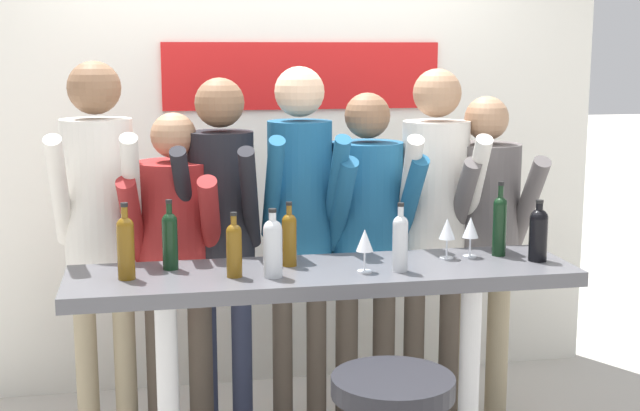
% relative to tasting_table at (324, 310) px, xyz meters
% --- Properties ---
extents(back_wall, '(3.68, 0.12, 2.53)m').
position_rel_tasting_table_xyz_m(back_wall, '(0.00, 1.38, 0.47)').
color(back_wall, silver).
rests_on(back_wall, ground_plane).
extents(tasting_table, '(2.08, 0.53, 0.98)m').
position_rel_tasting_table_xyz_m(tasting_table, '(0.00, 0.00, 0.00)').
color(tasting_table, '#4C4C51').
rests_on(tasting_table, ground_plane).
extents(person_far_left, '(0.38, 0.53, 1.81)m').
position_rel_tasting_table_xyz_m(person_far_left, '(-0.92, 0.56, 0.35)').
color(person_far_left, gray).
rests_on(person_far_left, ground_plane).
extents(person_left, '(0.48, 0.56, 1.58)m').
position_rel_tasting_table_xyz_m(person_left, '(-0.58, 0.56, 0.18)').
color(person_left, '#473D33').
rests_on(person_left, ground_plane).
extents(person_center_left, '(0.43, 0.56, 1.74)m').
position_rel_tasting_table_xyz_m(person_center_left, '(-0.37, 0.55, 0.30)').
color(person_center_left, '#23283D').
rests_on(person_center_left, ground_plane).
extents(person_center, '(0.36, 0.52, 1.79)m').
position_rel_tasting_table_xyz_m(person_center, '(-0.00, 0.57, 0.34)').
color(person_center, '#473D33').
rests_on(person_center, ground_plane).
extents(person_center_right, '(0.42, 0.52, 1.66)m').
position_rel_tasting_table_xyz_m(person_center_right, '(0.33, 0.58, 0.23)').
color(person_center_right, '#473D33').
rests_on(person_center_right, ground_plane).
extents(person_right, '(0.43, 0.56, 1.77)m').
position_rel_tasting_table_xyz_m(person_right, '(0.66, 0.56, 0.32)').
color(person_right, '#473D33').
rests_on(person_right, ground_plane).
extents(person_far_right, '(0.42, 0.52, 1.64)m').
position_rel_tasting_table_xyz_m(person_far_right, '(0.91, 0.56, 0.22)').
color(person_far_right, gray).
rests_on(person_far_right, ground_plane).
extents(wine_bottle_0, '(0.06, 0.06, 0.27)m').
position_rel_tasting_table_xyz_m(wine_bottle_0, '(-0.13, 0.08, 0.30)').
color(wine_bottle_0, brown).
rests_on(wine_bottle_0, tasting_table).
extents(wine_bottle_1, '(0.07, 0.07, 0.30)m').
position_rel_tasting_table_xyz_m(wine_bottle_1, '(-0.79, -0.02, 0.31)').
color(wine_bottle_1, brown).
rests_on(wine_bottle_1, tasting_table).
extents(wine_bottle_2, '(0.06, 0.06, 0.28)m').
position_rel_tasting_table_xyz_m(wine_bottle_2, '(0.30, -0.10, 0.30)').
color(wine_bottle_2, '#B7BCC1').
rests_on(wine_bottle_2, tasting_table).
extents(wine_bottle_3, '(0.06, 0.06, 0.26)m').
position_rel_tasting_table_xyz_m(wine_bottle_3, '(-0.37, -0.06, 0.30)').
color(wine_bottle_3, brown).
rests_on(wine_bottle_3, tasting_table).
extents(wine_bottle_4, '(0.06, 0.06, 0.33)m').
position_rel_tasting_table_xyz_m(wine_bottle_4, '(0.80, 0.09, 0.32)').
color(wine_bottle_4, black).
rests_on(wine_bottle_4, tasting_table).
extents(wine_bottle_5, '(0.06, 0.06, 0.29)m').
position_rel_tasting_table_xyz_m(wine_bottle_5, '(-0.62, 0.11, 0.31)').
color(wine_bottle_5, black).
rests_on(wine_bottle_5, tasting_table).
extents(wine_bottle_6, '(0.08, 0.08, 0.27)m').
position_rel_tasting_table_xyz_m(wine_bottle_6, '(-0.22, -0.09, 0.30)').
color(wine_bottle_6, '#B7BCC1').
rests_on(wine_bottle_6, tasting_table).
extents(wine_bottle_7, '(0.08, 0.08, 0.26)m').
position_rel_tasting_table_xyz_m(wine_bottle_7, '(0.92, -0.04, 0.30)').
color(wine_bottle_7, black).
rests_on(wine_bottle_7, tasting_table).
extents(wine_glass_0, '(0.07, 0.07, 0.18)m').
position_rel_tasting_table_xyz_m(wine_glass_0, '(0.55, 0.07, 0.30)').
color(wine_glass_0, silver).
rests_on(wine_glass_0, tasting_table).
extents(wine_glass_1, '(0.07, 0.07, 0.18)m').
position_rel_tasting_table_xyz_m(wine_glass_1, '(0.66, 0.08, 0.30)').
color(wine_glass_1, silver).
rests_on(wine_glass_1, tasting_table).
extents(wine_glass_2, '(0.07, 0.07, 0.18)m').
position_rel_tasting_table_xyz_m(wine_glass_2, '(0.15, -0.09, 0.30)').
color(wine_glass_2, silver).
rests_on(wine_glass_2, tasting_table).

